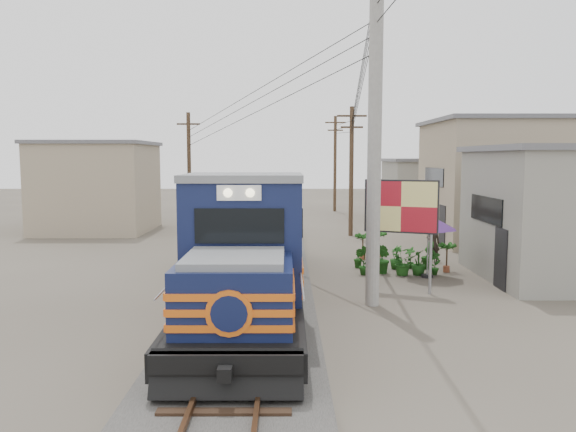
{
  "coord_description": "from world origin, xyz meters",
  "views": [
    {
      "loc": [
        1.03,
        -16.5,
        4.29
      ],
      "look_at": [
        1.05,
        3.42,
        2.2
      ],
      "focal_mm": 35.0,
      "sensor_mm": 36.0,
      "label": 1
    }
  ],
  "objects_px": {
    "vendor": "(433,244)",
    "locomotive": "(253,246)",
    "billboard": "(401,209)",
    "market_umbrella": "(428,223)"
  },
  "relations": [
    {
      "from": "billboard",
      "to": "vendor",
      "type": "height_order",
      "value": "billboard"
    },
    {
      "from": "locomotive",
      "to": "vendor",
      "type": "height_order",
      "value": "locomotive"
    },
    {
      "from": "market_umbrella",
      "to": "locomotive",
      "type": "bearing_deg",
      "value": -152.42
    },
    {
      "from": "billboard",
      "to": "market_umbrella",
      "type": "height_order",
      "value": "billboard"
    },
    {
      "from": "locomotive",
      "to": "vendor",
      "type": "relative_size",
      "value": 10.06
    },
    {
      "from": "billboard",
      "to": "vendor",
      "type": "xyz_separation_m",
      "value": [
        2.41,
        5.19,
        -1.9
      ]
    },
    {
      "from": "locomotive",
      "to": "vendor",
      "type": "xyz_separation_m",
      "value": [
        7.04,
        6.21,
        -0.9
      ]
    },
    {
      "from": "billboard",
      "to": "vendor",
      "type": "bearing_deg",
      "value": 86.2
    },
    {
      "from": "market_umbrella",
      "to": "vendor",
      "type": "bearing_deg",
      "value": 72.01
    },
    {
      "from": "vendor",
      "to": "locomotive",
      "type": "bearing_deg",
      "value": 46.09
    }
  ]
}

